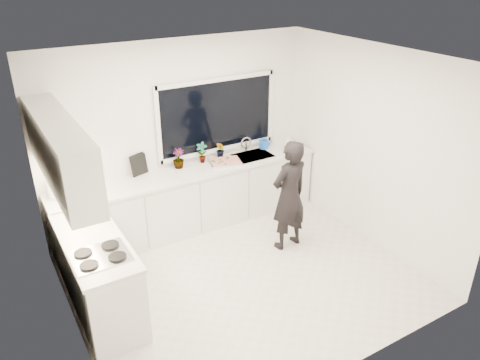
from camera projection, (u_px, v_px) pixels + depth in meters
floor at (243, 278)px, 5.89m from camera, size 4.00×3.50×0.02m
wall_back at (179, 135)px, 6.66m from camera, size 4.00×0.02×2.70m
wall_left at (60, 229)px, 4.37m from camera, size 0.02×3.50×2.70m
wall_right at (372, 147)px, 6.24m from camera, size 0.02×3.50×2.70m
ceiling at (244, 60)px, 4.72m from camera, size 4.00×3.50×0.02m
window at (217, 116)px, 6.83m from camera, size 1.80×0.02×1.00m
base_cabinets_back at (192, 200)px, 6.82m from camera, size 3.92×0.58×0.88m
base_cabinets_left at (99, 276)px, 5.20m from camera, size 0.58×1.60×0.88m
countertop_back at (191, 172)px, 6.61m from camera, size 3.94×0.62×0.04m
countertop_left at (93, 242)px, 5.00m from camera, size 0.62×1.60×0.04m
upper_cabinets at (60, 151)px, 4.80m from camera, size 0.34×2.10×0.70m
sink at (253, 158)px, 7.12m from camera, size 0.58×0.42×0.14m
faucet at (246, 145)px, 7.20m from camera, size 0.03×0.03×0.22m
stovetop at (100, 256)px, 4.70m from camera, size 0.56×0.48×0.03m
person at (289, 196)px, 6.22m from camera, size 0.60×0.43×1.55m
pizza_tray at (225, 162)px, 6.84m from camera, size 0.53×0.44×0.03m
pizza at (225, 161)px, 6.83m from camera, size 0.48×0.39×0.01m
watering_can at (264, 144)px, 7.34m from camera, size 0.16×0.16×0.13m
paper_towel_roll at (52, 189)px, 5.78m from camera, size 0.13×0.13×0.26m
knife_block at (58, 188)px, 5.86m from camera, size 0.14×0.11×0.22m
utensil_crock at (94, 212)px, 5.37m from camera, size 0.17×0.17×0.16m
picture_frame_large at (140, 165)px, 6.44m from camera, size 0.22×0.08×0.28m
picture_frame_small at (138, 164)px, 6.42m from camera, size 0.24×0.11×0.30m
herb_plants at (197, 154)px, 6.76m from camera, size 0.85×0.22×0.31m
soap_bottles at (290, 143)px, 7.19m from camera, size 0.30×0.17×0.31m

